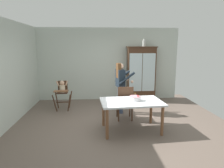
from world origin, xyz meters
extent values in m
plane|color=#66564C|center=(0.00, 0.00, 0.00)|extent=(6.24, 6.24, 0.00)
cube|color=beige|center=(0.00, 2.63, 1.35)|extent=(5.32, 0.06, 2.70)
cube|color=beige|center=(-2.63, 0.00, 1.35)|extent=(0.06, 5.32, 2.70)
cube|color=#422819|center=(1.23, 2.37, 0.99)|extent=(1.03, 0.42, 1.98)
cube|color=#422819|center=(1.23, 2.37, 2.00)|extent=(1.09, 0.48, 0.04)
cube|color=silver|center=(0.99, 2.15, 1.09)|extent=(0.46, 0.01, 1.38)
cube|color=silver|center=(1.47, 2.15, 1.09)|extent=(0.46, 0.01, 1.38)
cube|color=#422819|center=(1.23, 2.37, 1.09)|extent=(0.95, 0.36, 0.02)
cylinder|color=#B2B7B2|center=(1.32, 2.37, 2.13)|extent=(0.13, 0.13, 0.22)
cylinder|color=#B2B7B2|center=(1.32, 2.37, 2.26)|extent=(0.07, 0.07, 0.05)
cylinder|color=#422819|center=(-1.73, 1.13, 0.28)|extent=(0.13, 0.14, 0.56)
cylinder|color=#422819|center=(-1.29, 1.15, 0.28)|extent=(0.14, 0.13, 0.56)
cylinder|color=#422819|center=(-1.75, 1.57, 0.28)|extent=(0.14, 0.13, 0.56)
cylinder|color=#422819|center=(-1.31, 1.59, 0.28)|extent=(0.13, 0.14, 0.56)
cube|color=#422819|center=(-1.52, 1.36, 0.25)|extent=(0.42, 0.06, 0.02)
cube|color=#422819|center=(-1.52, 1.36, 0.57)|extent=(0.35, 0.35, 0.02)
cube|color=#422819|center=(-1.53, 1.51, 0.76)|extent=(0.31, 0.04, 0.34)
cube|color=brown|center=(-1.51, 1.09, 0.68)|extent=(0.45, 0.26, 0.02)
cylinder|color=beige|center=(-1.52, 1.38, 0.70)|extent=(0.17, 0.17, 0.22)
sphere|color=tan|center=(-1.52, 1.38, 0.87)|extent=(0.15, 0.15, 0.15)
cylinder|color=tan|center=(-1.66, 1.37, 0.86)|extent=(0.10, 0.05, 0.17)
cylinder|color=tan|center=(-1.38, 1.38, 0.86)|extent=(0.10, 0.05, 0.17)
cylinder|color=#3D4C6B|center=(0.31, 0.87, 0.41)|extent=(0.11, 0.11, 0.82)
cylinder|color=#3D4C6B|center=(0.27, 1.03, 0.41)|extent=(0.11, 0.11, 0.82)
cube|color=#19232D|center=(0.29, 0.95, 1.08)|extent=(0.27, 0.40, 0.52)
cube|color=white|center=(0.39, 0.97, 1.08)|extent=(0.02, 0.06, 0.49)
sphere|color=tan|center=(0.29, 0.95, 1.43)|extent=(0.19, 0.19, 0.19)
cube|color=brown|center=(0.24, 0.94, 1.31)|extent=(0.14, 0.22, 0.44)
cylinder|color=#19232D|center=(0.47, 0.79, 1.10)|extent=(0.49, 0.18, 0.37)
sphere|color=tan|center=(0.63, 0.82, 0.99)|extent=(0.08, 0.08, 0.08)
cylinder|color=#19232D|center=(0.39, 1.18, 1.10)|extent=(0.49, 0.18, 0.37)
sphere|color=tan|center=(0.54, 1.21, 0.99)|extent=(0.08, 0.08, 0.08)
cube|color=silver|center=(0.41, -0.40, 0.72)|extent=(1.52, 1.05, 0.04)
cylinder|color=brown|center=(-0.19, -0.83, 0.35)|extent=(0.07, 0.07, 0.70)
cylinder|color=brown|center=(1.07, -0.74, 0.35)|extent=(0.07, 0.07, 0.70)
cylinder|color=brown|center=(-0.25, -0.07, 0.35)|extent=(0.07, 0.07, 0.70)
cylinder|color=brown|center=(1.01, 0.03, 0.35)|extent=(0.07, 0.07, 0.70)
cylinder|color=white|center=(0.50, -0.37, 0.79)|extent=(0.28, 0.28, 0.10)
cylinder|color=pink|center=(0.50, -0.37, 0.84)|extent=(0.27, 0.27, 0.01)
cylinder|color=#F2E5CC|center=(0.50, -0.37, 0.88)|extent=(0.01, 0.01, 0.06)
cone|color=yellow|center=(0.50, -0.37, 0.92)|extent=(0.02, 0.02, 0.02)
sphere|color=red|center=(0.56, -0.40, 0.87)|extent=(0.04, 0.04, 0.04)
cylinder|color=#422819|center=(0.53, 0.58, 0.23)|extent=(0.04, 0.04, 0.45)
cylinder|color=#422819|center=(0.16, 0.57, 0.23)|extent=(0.04, 0.04, 0.45)
cylinder|color=#422819|center=(0.54, 0.21, 0.23)|extent=(0.04, 0.04, 0.45)
cylinder|color=#422819|center=(0.17, 0.20, 0.23)|extent=(0.04, 0.04, 0.45)
cube|color=brown|center=(0.35, 0.39, 0.47)|extent=(0.44, 0.44, 0.03)
cube|color=#422819|center=(0.35, 0.19, 0.72)|extent=(0.42, 0.04, 0.48)
cylinder|color=#422819|center=(0.54, 0.19, 0.72)|extent=(0.03, 0.03, 0.48)
cylinder|color=#422819|center=(0.16, 0.19, 0.72)|extent=(0.03, 0.03, 0.48)
camera|label=1|loc=(-0.38, -4.97, 2.02)|focal=32.14mm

